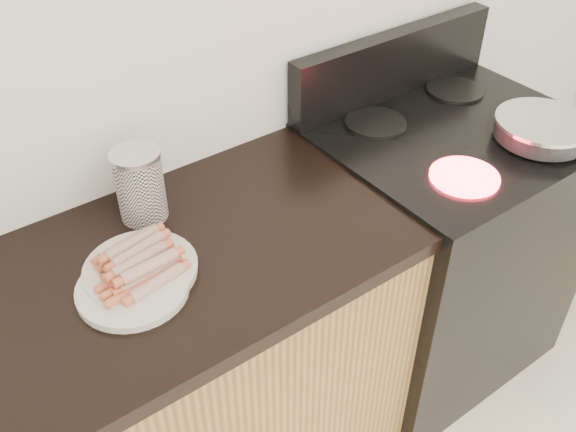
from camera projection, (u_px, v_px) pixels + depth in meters
wall_back at (142, 28)px, 1.44m from camera, size 4.00×0.04×2.60m
stove at (436, 249)px, 2.13m from camera, size 0.76×0.65×0.91m
stove_panel at (394, 63)px, 1.96m from camera, size 0.76×0.06×0.20m
burner_near_left at (464, 177)px, 1.65m from camera, size 0.18×0.18×0.01m
burner_near_right at (546, 136)px, 1.81m from camera, size 0.18×0.18×0.01m
burner_far_left at (375, 123)px, 1.87m from camera, size 0.18×0.18×0.01m
burner_far_right at (455, 90)px, 2.03m from camera, size 0.18×0.18×0.01m
frying_pan at (544, 129)px, 1.78m from camera, size 0.26×0.46×0.05m
main_plate at (141, 271)px, 1.39m from camera, size 0.32×0.32×0.02m
side_plate at (133, 288)px, 1.35m from camera, size 0.32×0.32×0.02m
hotdog_pile at (139, 260)px, 1.37m from camera, size 0.13×0.19×0.05m
plain_sausages at (132, 282)px, 1.34m from camera, size 0.13×0.08×0.02m
canister at (140, 185)px, 1.50m from camera, size 0.12×0.12×0.18m
mug at (134, 189)px, 1.56m from camera, size 0.08×0.08×0.09m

